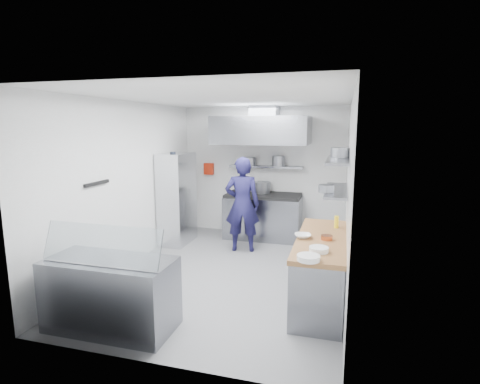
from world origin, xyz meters
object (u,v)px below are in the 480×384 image
(gas_range, at_px, (263,217))
(chef, at_px, (242,204))
(wire_rack, at_px, (177,198))
(display_case, at_px, (111,294))

(gas_range, relative_size, chef, 0.88)
(gas_range, relative_size, wire_rack, 0.86)
(wire_rack, height_order, display_case, wire_rack)
(chef, bearing_deg, display_case, 66.07)
(gas_range, height_order, display_case, gas_range)
(wire_rack, distance_m, display_case, 3.41)
(chef, distance_m, display_case, 3.28)
(gas_range, xyz_separation_m, chef, (-0.21, -0.94, 0.46))
(chef, bearing_deg, gas_range, -112.97)
(gas_range, xyz_separation_m, display_case, (-0.96, -4.10, -0.03))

